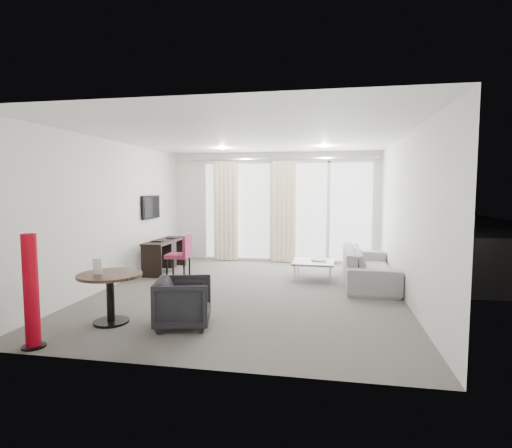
% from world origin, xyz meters
% --- Properties ---
extents(floor, '(5.00, 6.00, 0.00)m').
position_xyz_m(floor, '(0.00, 0.00, 0.00)').
color(floor, '#605C56').
rests_on(floor, ground).
extents(ceiling, '(5.00, 6.00, 0.00)m').
position_xyz_m(ceiling, '(0.00, 0.00, 2.60)').
color(ceiling, white).
rests_on(ceiling, ground).
extents(wall_left, '(0.00, 6.00, 2.60)m').
position_xyz_m(wall_left, '(-2.50, 0.00, 1.30)').
color(wall_left, silver).
rests_on(wall_left, ground).
extents(wall_right, '(0.00, 6.00, 2.60)m').
position_xyz_m(wall_right, '(2.50, 0.00, 1.30)').
color(wall_right, silver).
rests_on(wall_right, ground).
extents(wall_front, '(5.00, 0.00, 2.60)m').
position_xyz_m(wall_front, '(0.00, -3.00, 1.30)').
color(wall_front, silver).
rests_on(wall_front, ground).
extents(window_panel, '(4.00, 0.02, 2.38)m').
position_xyz_m(window_panel, '(0.30, 2.98, 1.20)').
color(window_panel, white).
rests_on(window_panel, ground).
extents(window_frame, '(4.10, 0.06, 2.44)m').
position_xyz_m(window_frame, '(0.30, 2.97, 1.20)').
color(window_frame, white).
rests_on(window_frame, ground).
extents(curtain_left, '(0.60, 0.20, 2.38)m').
position_xyz_m(curtain_left, '(-1.15, 2.82, 1.20)').
color(curtain_left, '#F6E2C1').
rests_on(curtain_left, ground).
extents(curtain_right, '(0.60, 0.20, 2.38)m').
position_xyz_m(curtain_right, '(0.25, 2.82, 1.20)').
color(curtain_right, '#F6E2C1').
rests_on(curtain_right, ground).
extents(curtain_track, '(4.80, 0.04, 0.04)m').
position_xyz_m(curtain_track, '(0.00, 2.82, 2.45)').
color(curtain_track, '#B2B2B7').
rests_on(curtain_track, ceiling).
extents(downlight_a, '(0.12, 0.12, 0.02)m').
position_xyz_m(downlight_a, '(-0.90, 1.60, 2.59)').
color(downlight_a, '#FFE0B2').
rests_on(downlight_a, ceiling).
extents(downlight_b, '(0.12, 0.12, 0.02)m').
position_xyz_m(downlight_b, '(1.20, 1.60, 2.59)').
color(downlight_b, '#FFE0B2').
rests_on(downlight_b, ceiling).
extents(desk, '(0.44, 1.41, 0.66)m').
position_xyz_m(desk, '(-2.09, 1.31, 0.33)').
color(desk, black).
rests_on(desk, floor).
extents(tv, '(0.05, 0.80, 0.50)m').
position_xyz_m(tv, '(-2.46, 1.45, 1.35)').
color(tv, black).
rests_on(tv, wall_left).
extents(desk_chair, '(0.47, 0.45, 0.84)m').
position_xyz_m(desk_chair, '(-1.59, 0.80, 0.42)').
color(desk_chair, maroon).
rests_on(desk_chair, floor).
extents(round_table, '(1.06, 1.06, 0.65)m').
position_xyz_m(round_table, '(-1.46, -1.92, 0.33)').
color(round_table, '#372014').
rests_on(round_table, floor).
extents(menu_card, '(0.11, 0.05, 0.21)m').
position_xyz_m(menu_card, '(-1.59, -1.98, 0.72)').
color(menu_card, white).
rests_on(menu_card, round_table).
extents(red_lamp, '(0.33, 0.33, 1.26)m').
position_xyz_m(red_lamp, '(-1.87, -2.81, 0.63)').
color(red_lamp, '#A60515').
rests_on(red_lamp, floor).
extents(tub_armchair, '(0.82, 0.80, 0.62)m').
position_xyz_m(tub_armchair, '(-0.48, -1.87, 0.31)').
color(tub_armchair, black).
rests_on(tub_armchair, floor).
extents(coffee_table, '(0.80, 0.80, 0.35)m').
position_xyz_m(coffee_table, '(1.03, 1.11, 0.18)').
color(coffee_table, gray).
rests_on(coffee_table, floor).
extents(remote, '(0.10, 0.16, 0.02)m').
position_xyz_m(remote, '(1.03, 1.16, 0.36)').
color(remote, black).
rests_on(remote, coffee_table).
extents(magazine, '(0.20, 0.25, 0.01)m').
position_xyz_m(magazine, '(1.16, 1.18, 0.36)').
color(magazine, gray).
rests_on(magazine, coffee_table).
extents(sofa, '(0.87, 2.21, 0.65)m').
position_xyz_m(sofa, '(2.05, 0.96, 0.32)').
color(sofa, gray).
rests_on(sofa, floor).
extents(terrace_slab, '(5.60, 3.00, 0.12)m').
position_xyz_m(terrace_slab, '(0.30, 4.50, -0.06)').
color(terrace_slab, '#4D4D50').
rests_on(terrace_slab, ground).
extents(rattan_chair_a, '(0.60, 0.60, 0.79)m').
position_xyz_m(rattan_chair_a, '(0.91, 4.48, 0.40)').
color(rattan_chair_a, brown).
rests_on(rattan_chair_a, terrace_slab).
extents(rattan_chair_b, '(0.63, 0.63, 0.79)m').
position_xyz_m(rattan_chair_b, '(2.24, 4.35, 0.40)').
color(rattan_chair_b, brown).
rests_on(rattan_chair_b, terrace_slab).
extents(rattan_table, '(0.53, 0.53, 0.52)m').
position_xyz_m(rattan_table, '(1.23, 4.16, 0.26)').
color(rattan_table, brown).
rests_on(rattan_table, terrace_slab).
extents(balustrade, '(5.50, 0.06, 1.05)m').
position_xyz_m(balustrade, '(0.30, 5.95, 0.50)').
color(balustrade, '#B2B2B7').
rests_on(balustrade, terrace_slab).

